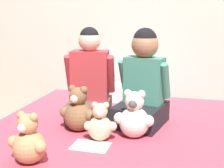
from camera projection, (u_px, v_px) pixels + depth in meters
name	position (u px, v px, depth m)	size (l,w,h in m)	color
wall_behind_bed	(139.00, 2.00, 2.82)	(8.00, 0.06, 2.50)	beige
bed	(105.00, 165.00, 1.99)	(1.59, 2.00, 0.42)	#2D2D33
child_on_left	(90.00, 83.00, 2.17)	(0.36, 0.37, 0.64)	brown
child_on_right	(143.00, 85.00, 2.08)	(0.38, 0.42, 0.64)	black
teddy_bear_held_by_left_child	(78.00, 112.00, 1.98)	(0.25, 0.19, 0.29)	brown
teddy_bear_held_by_right_child	(134.00, 117.00, 1.87)	(0.25, 0.18, 0.29)	silver
teddy_bear_between_children	(101.00, 124.00, 1.83)	(0.19, 0.15, 0.23)	#D1B78E
teddy_bear_at_foot_of_bed	(29.00, 142.00, 1.55)	(0.22, 0.17, 0.27)	tan
pillow_at_headboard	(131.00, 93.00, 2.70)	(0.46, 0.29, 0.11)	white
sign_card	(91.00, 146.00, 1.76)	(0.21, 0.15, 0.00)	white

